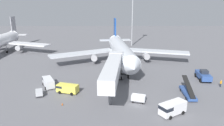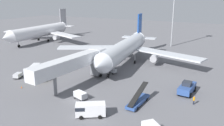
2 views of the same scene
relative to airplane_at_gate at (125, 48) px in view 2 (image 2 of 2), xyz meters
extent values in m
plane|color=slate|center=(2.32, -27.79, -4.73)|extent=(300.00, 300.00, 0.00)
cylinder|color=silver|center=(0.15, -1.37, 0.03)|extent=(8.40, 32.24, 5.04)
cone|color=silver|center=(2.04, -19.10, 0.03)|extent=(5.31, 4.28, 4.94)
cone|color=silver|center=(-1.86, 17.40, 0.41)|extent=(5.39, 6.35, 4.79)
cube|color=#1947A3|center=(-1.71, 15.94, 5.07)|extent=(0.85, 4.63, 8.06)
cube|color=silver|center=(1.35, 15.85, 0.66)|extent=(6.37, 3.98, 0.24)
cube|color=silver|center=(-4.67, 15.20, 0.66)|extent=(6.37, 3.98, 0.24)
cube|color=silver|center=(12.05, 3.13, -1.10)|extent=(22.04, 10.35, 0.44)
cube|color=silver|center=(-12.44, 0.51, -1.10)|extent=(21.23, 14.25, 0.44)
cylinder|color=#A8A8AD|center=(8.53, 1.47, -2.39)|extent=(2.30, 2.84, 2.03)
cylinder|color=#A8A8AD|center=(-8.65, -0.37, -2.39)|extent=(2.30, 2.84, 2.03)
cylinder|color=gray|center=(1.47, -13.74, -2.83)|extent=(0.28, 0.28, 2.70)
cylinder|color=black|center=(1.47, -13.74, -4.18)|extent=(0.47, 1.13, 1.10)
cylinder|color=gray|center=(2.82, 0.84, -2.83)|extent=(0.28, 0.28, 2.70)
cylinder|color=black|center=(2.82, 0.84, -4.18)|extent=(0.47, 1.13, 1.10)
cylinder|color=gray|center=(-2.94, 0.22, -2.83)|extent=(0.28, 0.28, 2.70)
cylinder|color=black|center=(-2.94, 0.22, -4.18)|extent=(0.47, 1.13, 1.10)
cube|color=silver|center=(-2.81, -24.28, 1.08)|extent=(4.97, 20.36, 2.70)
cube|color=red|center=(-4.32, -24.13, 1.08)|extent=(1.71, 16.86, 0.44)
cube|color=silver|center=(-1.76, -13.64, 1.08)|extent=(3.71, 3.13, 2.84)
cube|color=#232833|center=(-1.63, -12.35, 1.33)|extent=(3.31, 0.56, 0.90)
cube|color=slate|center=(-1.81, -14.24, -2.30)|extent=(2.71, 2.04, 4.06)
cylinder|color=black|center=(-3.23, -14.10, -4.33)|extent=(0.38, 0.83, 0.80)
cylinder|color=black|center=(-0.40, -14.38, -4.33)|extent=(0.38, 0.83, 0.80)
cylinder|color=slate|center=(-3.20, -28.29, -2.50)|extent=(0.70, 0.70, 4.46)
cube|color=#2D4C8E|center=(20.95, -14.68, -3.52)|extent=(3.00, 6.29, 1.33)
cube|color=#232833|center=(20.93, -14.98, -2.41)|extent=(1.90, 1.94, 0.90)
cylinder|color=black|center=(21.98, -16.75, -4.18)|extent=(0.49, 1.13, 1.10)
cylinder|color=black|center=(19.60, -16.56, -4.18)|extent=(0.49, 1.13, 1.10)
cylinder|color=black|center=(22.30, -12.80, -4.18)|extent=(0.49, 1.13, 1.10)
cylinder|color=black|center=(19.93, -12.60, -4.18)|extent=(0.49, 1.13, 1.10)
cube|color=#2D4C8E|center=(13.60, -24.30, -4.16)|extent=(2.28, 7.41, 0.55)
cube|color=black|center=(13.60, -24.30, -2.60)|extent=(1.43, 7.41, 2.53)
cylinder|color=black|center=(12.81, -22.05, -4.43)|extent=(0.25, 0.61, 0.60)
cylinder|color=black|center=(14.62, -22.15, -4.43)|extent=(0.25, 0.61, 0.60)
cylinder|color=black|center=(12.58, -26.44, -4.43)|extent=(0.25, 0.61, 0.60)
cylinder|color=black|center=(14.39, -26.54, -4.43)|extent=(0.25, 0.61, 0.60)
cube|color=silver|center=(-18.04, -19.38, -3.56)|extent=(4.09, 5.37, 1.76)
cube|color=#1E232D|center=(-18.84, -17.87, -3.18)|extent=(2.52, 2.36, 0.56)
cylinder|color=black|center=(-19.61, -18.44, -4.39)|extent=(0.63, 0.77, 0.68)
cylinder|color=black|center=(-17.94, -17.56, -4.39)|extent=(0.63, 0.77, 0.68)
cylinder|color=black|center=(-18.15, -21.21, -4.39)|extent=(0.63, 0.77, 0.68)
cylinder|color=black|center=(-16.48, -20.32, -4.39)|extent=(0.63, 0.77, 0.68)
cube|color=#E5DB4C|center=(-12.71, -22.96, -3.61)|extent=(5.11, 3.26, 1.66)
cube|color=#1E232D|center=(-14.25, -22.49, -3.25)|extent=(2.03, 2.34, 0.53)
cylinder|color=black|center=(-14.39, -23.43, -4.39)|extent=(0.75, 0.54, 0.68)
cylinder|color=black|center=(-13.84, -21.63, -4.39)|extent=(0.75, 0.54, 0.68)
cylinder|color=black|center=(-11.58, -24.29, -4.39)|extent=(0.75, 0.54, 0.68)
cylinder|color=black|center=(-11.03, -22.49, -4.39)|extent=(0.75, 0.54, 0.68)
cube|color=white|center=(8.02, -32.39, -3.40)|extent=(5.43, 4.43, 2.09)
cube|color=#1E232D|center=(6.54, -33.30, -2.94)|extent=(2.49, 2.63, 0.67)
cylinder|color=black|center=(7.19, -34.06, -4.39)|extent=(0.77, 0.67, 0.68)
cylinder|color=black|center=(6.15, -32.38, -4.39)|extent=(0.77, 0.67, 0.68)
cylinder|color=black|center=(9.88, -32.39, -4.39)|extent=(0.77, 0.67, 0.68)
cylinder|color=black|center=(8.85, -30.72, -4.39)|extent=(0.77, 0.67, 0.68)
cube|color=#38383D|center=(-18.55, -24.60, -4.44)|extent=(2.12, 2.66, 0.22)
cube|color=silver|center=(-18.55, -24.60, -3.88)|extent=(2.12, 2.66, 0.90)
cylinder|color=black|center=(-17.66, -25.14, -4.55)|extent=(0.24, 0.38, 0.36)
cylinder|color=black|center=(-18.88, -25.59, -4.55)|extent=(0.24, 0.38, 0.36)
cylinder|color=black|center=(-18.21, -23.62, -4.55)|extent=(0.24, 0.38, 0.36)
cylinder|color=black|center=(-19.44, -24.06, -4.55)|extent=(0.24, 0.38, 0.36)
cube|color=#38383D|center=(2.51, -27.54, -4.44)|extent=(3.12, 2.27, 0.22)
cube|color=silver|center=(2.51, -27.54, -3.77)|extent=(3.12, 2.27, 1.14)
cylinder|color=black|center=(1.36, -27.87, -4.55)|extent=(0.38, 0.23, 0.36)
cylinder|color=black|center=(1.79, -26.59, -4.55)|extent=(0.38, 0.23, 0.36)
cylinder|color=black|center=(3.22, -28.49, -4.55)|extent=(0.38, 0.23, 0.36)
cylinder|color=black|center=(3.65, -27.20, -4.55)|extent=(0.38, 0.23, 0.36)
cube|color=#38383D|center=(0.81, -10.21, -4.44)|extent=(2.81, 2.11, 0.22)
cube|color=#999EA5|center=(0.81, -10.21, -3.88)|extent=(2.81, 2.11, 0.91)
cylinder|color=black|center=(-0.23, -10.39, -4.55)|extent=(0.38, 0.25, 0.36)
cylinder|color=black|center=(0.21, -9.35, -4.55)|extent=(0.38, 0.25, 0.36)
cylinder|color=black|center=(1.40, -11.08, -4.55)|extent=(0.38, 0.25, 0.36)
cylinder|color=black|center=(1.84, -10.04, -4.55)|extent=(0.38, 0.25, 0.36)
cylinder|color=#1E2333|center=(23.12, -19.55, -4.30)|extent=(0.32, 0.32, 0.86)
cylinder|color=orange|center=(23.12, -19.55, -3.54)|extent=(0.43, 0.43, 0.68)
sphere|color=tan|center=(23.12, -19.55, -3.06)|extent=(0.23, 0.23, 0.23)
cube|color=black|center=(-12.61, -28.86, -4.72)|extent=(0.32, 0.32, 0.03)
cone|color=orange|center=(-12.61, -28.86, -4.47)|extent=(0.27, 0.27, 0.47)
cylinder|color=silver|center=(-47.74, 13.62, -0.03)|extent=(5.87, 31.85, 4.92)
cone|color=silver|center=(-47.21, -4.11, -0.03)|extent=(4.94, 3.90, 4.83)
cone|color=silver|center=(-48.30, 32.39, 0.34)|extent=(4.85, 5.98, 4.68)
cube|color=gray|center=(-48.26, 30.93, 4.90)|extent=(0.50, 4.60, 7.88)
cube|color=silver|center=(-45.29, 30.60, 0.59)|extent=(6.01, 3.51, 0.24)
cube|color=silver|center=(-51.20, 30.43, 0.59)|extent=(6.01, 3.51, 0.24)
cube|color=silver|center=(-36.72, 16.72, -1.14)|extent=(19.65, 10.98, 0.44)
cube|color=silver|center=(-58.92, 16.06, -1.14)|extent=(19.47, 11.94, 0.44)
cylinder|color=#A8A8AD|center=(-39.96, 15.49, -2.41)|extent=(2.08, 2.67, 2.01)
cylinder|color=#A8A8AD|center=(-55.61, 15.02, -2.41)|extent=(2.08, 2.67, 2.01)
cylinder|color=gray|center=(-47.37, 1.26, -2.84)|extent=(0.28, 0.28, 2.68)
cylinder|color=black|center=(-47.37, 1.26, -4.18)|extent=(0.38, 1.11, 1.10)
cylinder|color=gray|center=(-44.96, 15.61, -2.84)|extent=(0.28, 0.28, 2.68)
cylinder|color=black|center=(-44.96, 15.61, -4.18)|extent=(0.38, 1.11, 1.10)
cylinder|color=gray|center=(-50.62, 15.44, -2.84)|extent=(0.28, 0.28, 2.68)
cylinder|color=black|center=(-50.62, 15.44, -4.18)|extent=(0.38, 1.11, 1.10)
cylinder|color=#93969B|center=(6.47, 31.31, 9.15)|extent=(0.56, 0.56, 27.77)
camera|label=1|loc=(-2.83, -66.03, 14.50)|focal=33.50mm
camera|label=2|loc=(27.89, -62.74, 15.45)|focal=37.32mm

